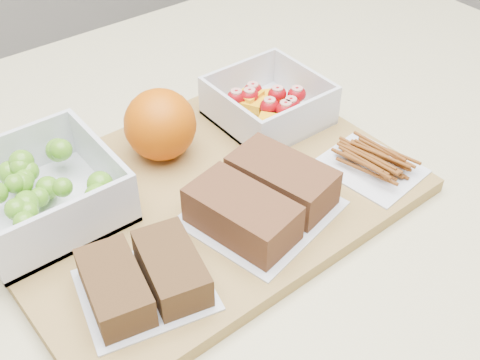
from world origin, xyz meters
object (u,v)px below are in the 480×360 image
at_px(orange, 160,125).
at_px(sandwich_bag_center, 262,198).
at_px(cutting_board, 203,196).
at_px(sandwich_bag_left, 144,278).
at_px(fruit_container, 268,105).
at_px(grape_container, 42,191).
at_px(pretzel_bag, 371,160).

height_order(orange, sandwich_bag_center, orange).
height_order(cutting_board, sandwich_bag_left, sandwich_bag_left).
distance_m(fruit_container, sandwich_bag_center, 0.17).
xyz_separation_m(cutting_board, grape_container, (-0.14, 0.07, 0.03)).
distance_m(sandwich_bag_left, pretzel_bag, 0.28).
xyz_separation_m(grape_container, sandwich_bag_center, (0.17, -0.14, -0.00)).
bearing_deg(orange, grape_container, -177.06).
distance_m(orange, pretzel_bag, 0.23).
bearing_deg(cutting_board, sandwich_bag_left, -147.36).
bearing_deg(pretzel_bag, grape_container, 153.48).
bearing_deg(orange, fruit_container, -7.77).
bearing_deg(sandwich_bag_center, grape_container, 141.22).
distance_m(cutting_board, orange, 0.09).
xyz_separation_m(fruit_container, sandwich_bag_center, (-0.11, -0.12, 0.00)).
relative_size(sandwich_bag_left, pretzel_bag, 1.14).
relative_size(orange, pretzel_bag, 0.70).
xyz_separation_m(orange, sandwich_bag_center, (0.03, -0.14, -0.02)).
bearing_deg(orange, cutting_board, -90.10).
xyz_separation_m(fruit_container, orange, (-0.14, 0.02, 0.02)).
distance_m(grape_container, orange, 0.14).
xyz_separation_m(sandwich_bag_left, sandwich_bag_center, (0.14, 0.01, 0.00)).
relative_size(grape_container, pretzel_bag, 1.24).
relative_size(cutting_board, grape_container, 3.00).
distance_m(grape_container, fruit_container, 0.28).
bearing_deg(sandwich_bag_left, grape_container, 99.65).
height_order(grape_container, fruit_container, grape_container).
xyz_separation_m(cutting_board, sandwich_bag_center, (0.03, -0.06, 0.03)).
bearing_deg(cutting_board, sandwich_bag_center, -68.70).
distance_m(cutting_board, pretzel_bag, 0.19).
height_order(cutting_board, grape_container, grape_container).
bearing_deg(sandwich_bag_left, fruit_container, 28.69).
xyz_separation_m(grape_container, sandwich_bag_left, (0.03, -0.15, -0.01)).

